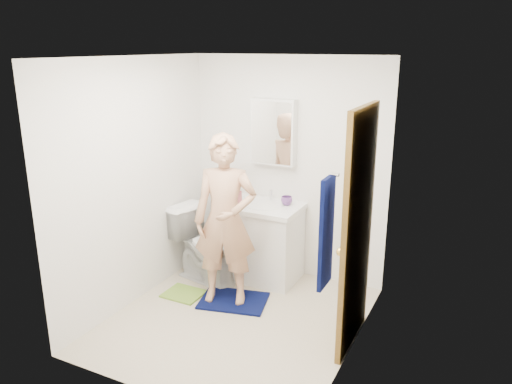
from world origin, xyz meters
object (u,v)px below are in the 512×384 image
medicine_cabinet (273,132)px  toilet (207,245)px  soap_dispenser (236,194)px  towel (326,233)px  vanity_cabinet (264,244)px  toothbrush_cup (287,201)px  man (225,220)px

medicine_cabinet → toilet: bearing=-134.1°
toilet → soap_dispenser: 0.64m
towel → vanity_cabinet: bearing=128.5°
toilet → soap_dispenser: (0.23, 0.25, 0.54)m
vanity_cabinet → towel: towel is taller
towel → toilet: (-1.71, 1.16, -0.84)m
soap_dispenser → medicine_cabinet: bearing=44.3°
medicine_cabinet → toilet: medicine_cabinet is taller
toothbrush_cup → towel: bearing=-58.8°
toilet → towel: bearing=-113.1°
towel → man: 1.58m
toothbrush_cup → toilet: bearing=-150.5°
toothbrush_cup → man: man is taller
vanity_cabinet → toothbrush_cup: bearing=25.0°
towel → medicine_cabinet: bearing=124.6°
medicine_cabinet → soap_dispenser: medicine_cabinet is taller
medicine_cabinet → toothbrush_cup: (0.22, -0.12, -0.70)m
towel → toilet: size_ratio=0.98×
man → vanity_cabinet: bearing=62.2°
toothbrush_cup → medicine_cabinet: bearing=150.7°
towel → toilet: bearing=145.7°
medicine_cabinet → man: (-0.11, -0.87, -0.73)m
medicine_cabinet → soap_dispenser: bearing=-135.7°
vanity_cabinet → man: bearing=-99.3°
medicine_cabinet → soap_dispenser: 0.78m
medicine_cabinet → toothbrush_cup: bearing=-29.3°
vanity_cabinet → towel: bearing=-51.5°
soap_dispenser → toilet: bearing=-132.2°
toothbrush_cup → soap_dispenser: bearing=-161.9°
vanity_cabinet → toothbrush_cup: toothbrush_cup is taller
towel → toilet: 2.23m
vanity_cabinet → medicine_cabinet: (0.00, 0.22, 1.20)m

